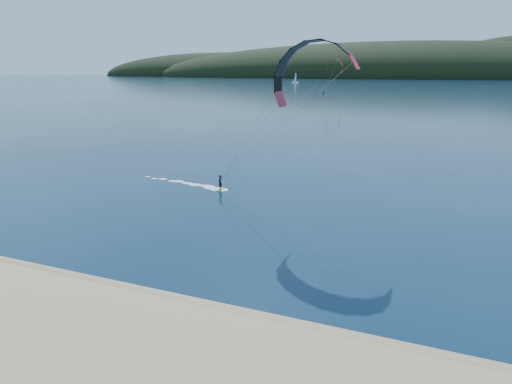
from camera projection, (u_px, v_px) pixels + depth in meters
ground at (107, 359)px, 18.11m from camera, size 1800.00×1800.00×0.00m
wet_sand at (166, 306)px, 22.12m from camera, size 220.00×2.50×0.10m
headland at (424, 78)px, 684.85m from camera, size 1200.00×310.00×140.00m
kitesurfer_near at (308, 91)px, 33.22m from camera, size 25.18×7.82×15.44m
kitesurfer_far at (334, 68)px, 202.54m from camera, size 10.15×5.23×15.93m
sailboat at (295, 82)px, 412.55m from camera, size 7.31×4.56×10.18m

